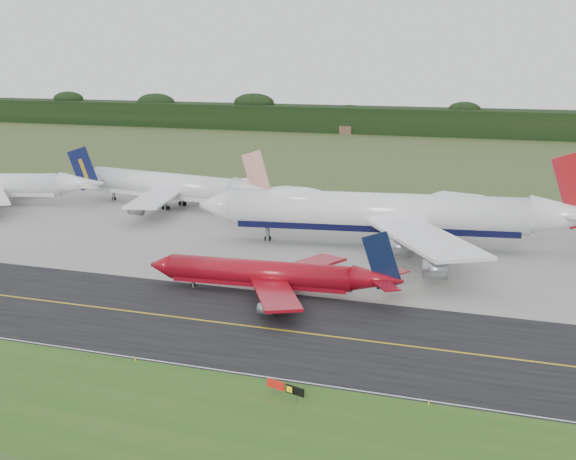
% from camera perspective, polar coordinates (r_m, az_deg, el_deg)
% --- Properties ---
extents(ground, '(600.00, 600.00, 0.00)m').
position_cam_1_polar(ground, '(114.37, -3.96, -5.98)').
color(ground, '#364821').
rests_on(ground, ground).
extents(grass_verge, '(400.00, 30.00, 0.01)m').
position_cam_1_polar(grass_verge, '(85.95, -13.83, -12.70)').
color(grass_verge, '#255619').
rests_on(grass_verge, ground).
extents(taxiway, '(400.00, 32.00, 0.02)m').
position_cam_1_polar(taxiway, '(110.93, -4.82, -6.58)').
color(taxiway, black).
rests_on(taxiway, ground).
extents(apron, '(400.00, 78.00, 0.01)m').
position_cam_1_polar(apron, '(160.51, 3.53, -0.63)').
color(apron, gray).
rests_on(apron, ground).
extents(taxiway_centreline, '(400.00, 0.40, 0.00)m').
position_cam_1_polar(taxiway_centreline, '(110.92, -4.82, -6.57)').
color(taxiway_centreline, gold).
rests_on(taxiway_centreline, taxiway).
extents(taxiway_edge_line, '(400.00, 0.25, 0.00)m').
position_cam_1_polar(taxiway_edge_line, '(98.00, -8.71, -9.27)').
color(taxiway_edge_line, silver).
rests_on(taxiway_edge_line, taxiway).
extents(horizon_treeline, '(700.00, 25.00, 12.00)m').
position_cam_1_polar(horizon_treeline, '(376.54, 13.54, 7.32)').
color(horizon_treeline, black).
rests_on(horizon_treeline, ground).
extents(jet_ba_747, '(77.94, 63.91, 19.62)m').
position_cam_1_polar(jet_ba_747, '(153.04, 7.36, 1.21)').
color(jet_ba_747, white).
rests_on(jet_ba_747, ground).
extents(jet_red_737, '(40.44, 32.87, 10.91)m').
position_cam_1_polar(jet_red_737, '(122.75, -1.03, -3.21)').
color(jet_red_737, maroon).
rests_on(jet_red_737, ground).
extents(jet_star_tail, '(58.37, 48.22, 15.43)m').
position_cam_1_polar(jet_star_tail, '(194.18, -8.19, 3.07)').
color(jet_star_tail, white).
rests_on(jet_star_tail, ground).
extents(taxiway_sign, '(4.74, 1.66, 1.64)m').
position_cam_1_polar(taxiway_sign, '(87.09, -0.20, -11.15)').
color(taxiway_sign, slate).
rests_on(taxiway_sign, ground).
extents(edge_marker_center, '(0.16, 0.16, 0.50)m').
position_cam_1_polar(edge_marker_center, '(98.80, -10.81, -9.03)').
color(edge_marker_center, yellow).
rests_on(edge_marker_center, ground).
extents(edge_marker_right, '(0.16, 0.16, 0.50)m').
position_cam_1_polar(edge_marker_right, '(87.04, 9.98, -12.01)').
color(edge_marker_right, yellow).
rests_on(edge_marker_right, ground).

